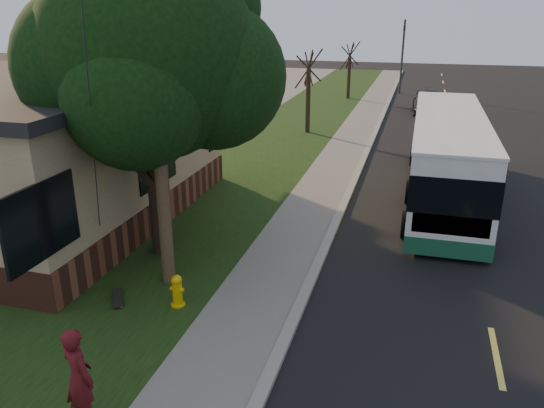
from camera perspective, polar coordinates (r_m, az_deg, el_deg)
The scene contains 17 objects.
ground at distance 11.39m, azimuth 2.20°, elevation -12.91°, with size 120.00×120.00×0.00m, color black.
road at distance 20.36m, azimuth 20.00°, elevation 1.18°, with size 8.00×80.00×0.01m, color black.
curb at distance 20.37m, azimuth 8.78°, elevation 2.36°, with size 0.25×80.00×0.12m, color gray.
sidewalk at distance 20.51m, azimuth 6.01°, elevation 2.56°, with size 2.00×80.00×0.08m, color slate.
grass_verge at distance 21.33m, azimuth -3.30°, elevation 3.32°, with size 5.00×80.00×0.07m, color black.
building_lot at distance 26.23m, azimuth -24.55°, elevation 4.70°, with size 15.00×80.00×0.04m, color slate.
fire_hydrant at distance 11.94m, azimuth -10.16°, elevation -9.15°, with size 0.32×0.32×0.74m.
utility_pole at distance 11.75m, azimuth -12.52°, elevation 11.97°, with size 2.86×3.21×9.07m.
leafy_tree at distance 13.55m, azimuth -12.73°, elevation 15.28°, with size 6.30×6.00×7.80m.
bare_tree_near at distance 28.17m, azimuth 3.91°, elevation 11.86°, with size 1.38×1.21×4.31m.
bare_tree_far at distance 39.86m, azimuth 8.30°, elevation 13.94°, with size 1.38×1.21×4.03m.
traffic_signal at distance 43.44m, azimuth 13.87°, elevation 15.63°, with size 0.18×0.22×5.50m.
transit_bus at distance 19.11m, azimuth 18.27°, elevation 5.02°, with size 2.47×10.69×2.90m.
skateboarder at distance 9.03m, azimuth -20.06°, elevation -17.11°, with size 0.63×0.41×1.72m, color #4F0F14.
skateboard_main at distance 12.57m, azimuth -16.26°, elevation -9.67°, with size 0.64×0.84×0.08m.
dumpster at distance 17.63m, azimuth -25.12°, elevation -0.30°, with size 1.56×1.38×1.16m.
distant_car at distance 35.68m, azimuth 16.40°, elevation 10.61°, with size 1.79×4.44×1.51m, color black.
Camera 1 is at (2.15, -9.30, 6.23)m, focal length 35.00 mm.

